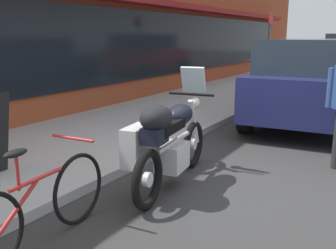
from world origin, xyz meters
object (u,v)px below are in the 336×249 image
object	(u,v)px
parked_minivan	(312,79)
parking_sign_pole	(269,44)
touring_motorcycle	(167,140)
parked_bicycle	(38,207)

from	to	relation	value
parked_minivan	parking_sign_pole	distance (m)	4.17
touring_motorcycle	parked_minivan	xyz separation A→B (m)	(4.61, -0.75, 0.32)
touring_motorcycle	parked_bicycle	bearing A→B (deg)	171.66
touring_motorcycle	parked_minivan	bearing A→B (deg)	-9.21
touring_motorcycle	parked_bicycle	world-z (taller)	touring_motorcycle
parked_bicycle	touring_motorcycle	bearing A→B (deg)	-8.34
touring_motorcycle	parking_sign_pole	world-z (taller)	parking_sign_pole
touring_motorcycle	parked_minivan	world-z (taller)	parked_minivan
parked_bicycle	parking_sign_pole	world-z (taller)	parking_sign_pole
parked_minivan	parking_sign_pole	bearing A→B (deg)	29.01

